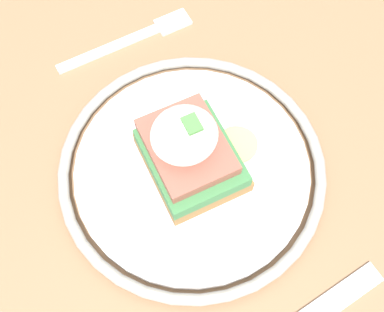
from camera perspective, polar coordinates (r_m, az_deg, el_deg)
ground_plane at (r=1.15m, az=-2.43°, el=-16.75°), size 6.00×6.00×0.00m
dining_table at (r=0.56m, az=-4.83°, el=-7.79°), size 0.93×0.73×0.72m
plate at (r=0.44m, az=0.00°, el=-1.51°), size 0.24×0.24×0.02m
sandwich at (r=0.40m, az=-0.29°, el=0.58°), size 0.09×0.10×0.08m
fork at (r=0.52m, az=-7.11°, el=13.60°), size 0.02×0.15×0.00m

